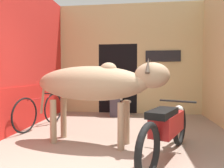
% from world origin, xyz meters
% --- Properties ---
extents(wall_left_shopfront, '(0.25, 4.33, 3.31)m').
position_xyz_m(wall_left_shopfront, '(-2.23, 2.15, 1.60)').
color(wall_left_shopfront, red).
rests_on(wall_left_shopfront, ground_plane).
extents(wall_back_with_doorway, '(4.29, 0.93, 3.31)m').
position_xyz_m(wall_back_with_doorway, '(-0.14, 4.61, 1.41)').
color(wall_back_with_doorway, '#D1BC84').
rests_on(wall_back_with_doorway, ground_plane).
extents(cow, '(2.36, 0.97, 1.45)m').
position_xyz_m(cow, '(-0.39, 1.30, 1.02)').
color(cow, tan).
rests_on(cow, ground_plane).
extents(motorcycle_near, '(0.94, 1.93, 0.77)m').
position_xyz_m(motorcycle_near, '(0.72, 0.79, 0.44)').
color(motorcycle_near, black).
rests_on(motorcycle_near, ground_plane).
extents(bicycle, '(0.50, 1.67, 0.74)m').
position_xyz_m(bicycle, '(-1.84, 2.27, 0.37)').
color(bicycle, black).
rests_on(bicycle, ground_plane).
extents(shopkeeper_seated, '(0.38, 0.34, 1.13)m').
position_xyz_m(shopkeeper_seated, '(-0.35, 3.79, 0.60)').
color(shopkeeper_seated, '#3D3842').
rests_on(shopkeeper_seated, ground_plane).
extents(plastic_stool, '(0.28, 0.28, 0.41)m').
position_xyz_m(plastic_stool, '(-0.05, 4.02, 0.22)').
color(plastic_stool, beige).
rests_on(plastic_stool, ground_plane).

